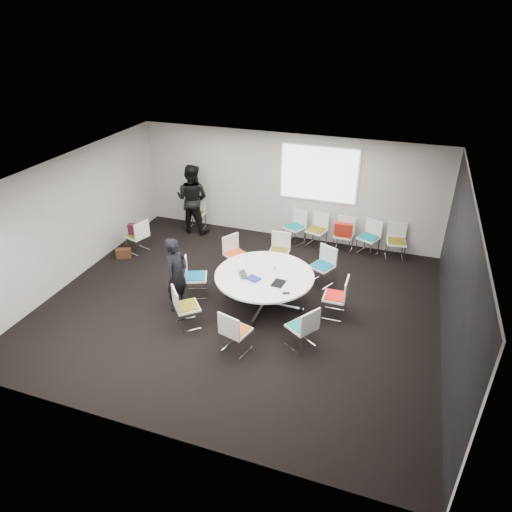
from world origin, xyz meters
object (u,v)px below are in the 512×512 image
(chair_back_a, at_px, (294,233))
(cup, at_px, (274,267))
(chair_back_e, at_px, (395,248))
(brown_bag, at_px, (124,253))
(chair_ring_c, at_px, (279,258))
(laptop, at_px, (245,274))
(chair_ring_e, at_px, (196,284))
(chair_back_d, at_px, (368,244))
(chair_person_back, at_px, (196,219))
(chair_ring_h, at_px, (302,334))
(conference_table, at_px, (264,283))
(chair_ring_d, at_px, (236,261))
(person_main, at_px, (177,275))
(maroon_bag, at_px, (136,230))
(chair_back_c, at_px, (343,241))
(chair_spare_left, at_px, (138,242))
(chair_ring_a, at_px, (335,304))
(chair_ring_g, at_px, (236,338))
(person_back, at_px, (192,199))
(chair_ring_b, at_px, (322,273))
(chair_ring_f, at_px, (187,314))

(chair_back_a, bearing_deg, cup, 120.48)
(chair_back_e, bearing_deg, brown_bag, 10.33)
(chair_ring_c, bearing_deg, laptop, 79.65)
(chair_back_a, bearing_deg, chair_ring_c, 114.68)
(chair_ring_e, bearing_deg, chair_back_d, 110.60)
(chair_person_back, bearing_deg, chair_ring_h, 130.99)
(chair_ring_h, distance_m, laptop, 1.77)
(chair_back_d, xyz_separation_m, laptop, (-2.14, -3.12, 0.47))
(conference_table, distance_m, chair_ring_d, 1.54)
(chair_back_d, relative_size, brown_bag, 2.44)
(person_main, height_order, maroon_bag, person_main)
(chair_ring_h, xyz_separation_m, chair_back_c, (0.09, 4.02, 0.00))
(chair_back_d, distance_m, cup, 3.21)
(chair_back_a, height_order, chair_back_d, same)
(chair_spare_left, relative_size, laptop, 2.48)
(chair_ring_a, bearing_deg, chair_ring_g, 137.73)
(chair_ring_g, distance_m, chair_back_a, 4.55)
(laptop, height_order, maroon_bag, maroon_bag)
(chair_ring_d, height_order, chair_back_c, same)
(maroon_bag, bearing_deg, chair_ring_h, -25.09)
(chair_ring_a, relative_size, chair_back_c, 1.00)
(chair_back_e, distance_m, maroon_bag, 6.47)
(person_back, bearing_deg, person_main, 112.15)
(chair_ring_b, distance_m, chair_back_e, 2.31)
(chair_ring_d, bearing_deg, laptop, 59.83)
(chair_spare_left, bearing_deg, cup, -86.20)
(chair_back_c, relative_size, cup, 9.78)
(chair_back_e, distance_m, person_main, 5.50)
(chair_ring_d, xyz_separation_m, chair_back_e, (3.50, 1.89, 0.00))
(chair_ring_d, bearing_deg, chair_ring_g, 51.63)
(chair_ring_c, bearing_deg, person_main, 53.38)
(chair_back_d, bearing_deg, conference_table, 83.32)
(chair_back_d, bearing_deg, chair_ring_d, 57.78)
(chair_ring_g, relative_size, laptop, 2.48)
(chair_spare_left, bearing_deg, maroon_bag, 90.00)
(chair_ring_g, height_order, chair_back_a, same)
(chair_ring_e, relative_size, chair_spare_left, 1.00)
(conference_table, relative_size, chair_ring_a, 2.31)
(chair_ring_f, bearing_deg, chair_spare_left, -173.95)
(chair_ring_b, bearing_deg, chair_ring_f, 74.28)
(chair_back_c, height_order, chair_back_d, same)
(chair_ring_c, height_order, chair_spare_left, same)
(chair_ring_b, height_order, chair_back_e, same)
(chair_ring_e, bearing_deg, chair_spare_left, -143.35)
(cup, bearing_deg, chair_person_back, 139.18)
(chair_ring_a, bearing_deg, brown_bag, 82.24)
(person_back, bearing_deg, chair_spare_left, 64.65)
(chair_ring_b, xyz_separation_m, chair_ring_e, (-2.47, -1.33, 0.00))
(chair_back_e, xyz_separation_m, person_main, (-4.07, -3.67, 0.52))
(chair_spare_left, bearing_deg, chair_ring_f, -115.74)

